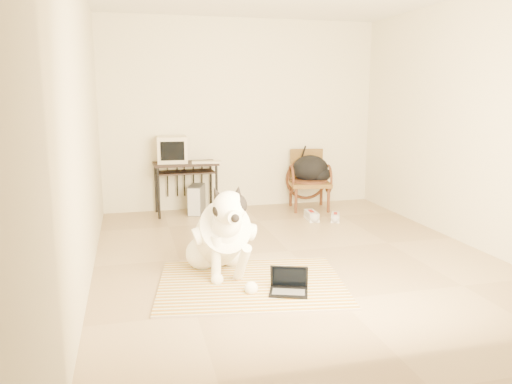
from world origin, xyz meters
name	(u,v)px	position (x,y,z in m)	size (l,w,h in m)	color
floor	(289,251)	(0.00, 0.00, 0.00)	(4.50, 4.50, 0.00)	tan
wall_back	(242,115)	(0.00, 2.25, 1.35)	(4.50, 4.50, 0.00)	beige
wall_front	(410,147)	(0.00, -2.25, 1.35)	(4.50, 4.50, 0.00)	beige
wall_left	(84,127)	(-2.00, 0.00, 1.35)	(4.50, 4.50, 0.00)	beige
wall_right	(461,121)	(2.00, 0.00, 1.35)	(4.50, 4.50, 0.00)	beige
rug	(251,284)	(-0.62, -0.83, 0.01)	(1.79, 1.48, 0.02)	#B56915
dog	(222,236)	(-0.82, -0.50, 0.36)	(0.61, 1.26, 0.92)	white
laptop	(289,286)	(-0.37, -1.11, 0.07)	(0.38, 0.33, 0.22)	black
computer_desk	(185,170)	(-0.87, 1.97, 0.62)	(0.88, 0.51, 0.72)	black
crt_monitor	(172,150)	(-1.04, 2.03, 0.90)	(0.42, 0.41, 0.36)	beige
desk_keyboard	(207,162)	(-0.59, 1.86, 0.73)	(0.40, 0.15, 0.03)	beige
pc_tower	(197,199)	(-0.72, 1.97, 0.20)	(0.30, 0.46, 0.40)	#4F4F52
rattan_chair	(309,179)	(0.90, 1.87, 0.43)	(0.64, 0.62, 0.85)	brown
backpack	(312,170)	(0.95, 1.87, 0.57)	(0.55, 0.43, 0.39)	black
sneaker_left	(311,216)	(0.71, 1.21, 0.05)	(0.16, 0.34, 0.12)	silver
sneaker_right	(335,217)	(1.00, 1.09, 0.04)	(0.21, 0.30, 0.10)	silver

